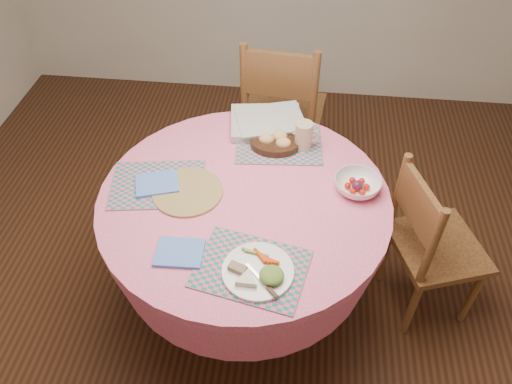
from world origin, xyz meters
TOP-DOWN VIEW (x-y plane):
  - ground at (0.00, 0.00)m, footprint 4.00×4.00m
  - dining_table at (0.00, 0.00)m, footprint 1.24×1.24m
  - chair_right at (0.85, 0.09)m, footprint 0.49×0.51m
  - chair_back at (0.09, 0.96)m, footprint 0.51×0.49m
  - placemat_front at (0.07, -0.37)m, footprint 0.45×0.37m
  - placemat_left at (-0.38, 0.03)m, footprint 0.44×0.36m
  - placemat_back at (0.12, 0.36)m, footprint 0.42×0.33m
  - wicker_trivet at (-0.24, -0.01)m, footprint 0.30×0.30m
  - napkin_near at (-0.20, -0.33)m, footprint 0.18×0.15m
  - napkin_far at (-0.38, 0.02)m, footprint 0.21×0.19m
  - dinner_plate at (0.11, -0.40)m, footprint 0.26×0.26m
  - bread_bowl at (0.10, 0.34)m, footprint 0.23×0.23m
  - latte_mug at (0.23, 0.35)m, footprint 0.12×0.08m
  - fruit_bowl at (0.47, 0.09)m, footprint 0.25×0.25m
  - newspaper_stack at (0.05, 0.50)m, footprint 0.40×0.33m

SIDE VIEW (x-z plane):
  - ground at x=0.00m, z-range 0.00..0.00m
  - chair_right at x=0.85m, z-range 0.02..0.89m
  - chair_back at x=0.09m, z-range 0.02..1.02m
  - dining_table at x=0.00m, z-range 0.18..0.93m
  - placemat_front at x=0.07m, z-range 0.75..0.76m
  - placemat_left at x=-0.38m, z-range 0.75..0.76m
  - placemat_back at x=0.12m, z-range 0.75..0.76m
  - wicker_trivet at x=-0.24m, z-range 0.75..0.76m
  - napkin_near at x=-0.20m, z-range 0.75..0.76m
  - napkin_far at x=-0.38m, z-range 0.76..0.77m
  - dinner_plate at x=0.11m, z-range 0.75..0.80m
  - newspaper_stack at x=0.05m, z-range 0.76..0.80m
  - fruit_bowl at x=0.47m, z-range 0.75..0.81m
  - bread_bowl at x=0.10m, z-range 0.74..0.82m
  - latte_mug at x=0.23m, z-range 0.76..0.89m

